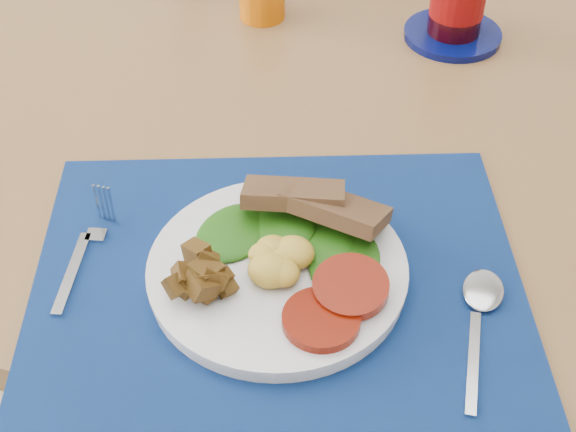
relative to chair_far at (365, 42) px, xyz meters
name	(u,v)px	position (x,y,z in m)	size (l,w,h in m)	color
table	(315,172)	(0.04, -0.59, 0.15)	(1.40, 0.90, 0.75)	brown
chair_far	(365,42)	(0.00, 0.00, 0.00)	(0.40, 0.38, 1.00)	#54361E
placemat	(278,278)	(0.07, -0.86, 0.23)	(0.50, 0.39, 0.00)	black
breakfast_plate	(271,267)	(0.07, -0.87, 0.25)	(0.26, 0.26, 0.06)	silver
fork	(88,248)	(-0.13, -0.88, 0.24)	(0.03, 0.16, 0.00)	#B2B5BA
spoon	(480,313)	(0.28, -0.86, 0.24)	(0.04, 0.18, 0.01)	#B2B5BA
jam_on_saucer	(457,3)	(0.18, -0.34, 0.29)	(0.14, 0.14, 0.13)	#040B48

